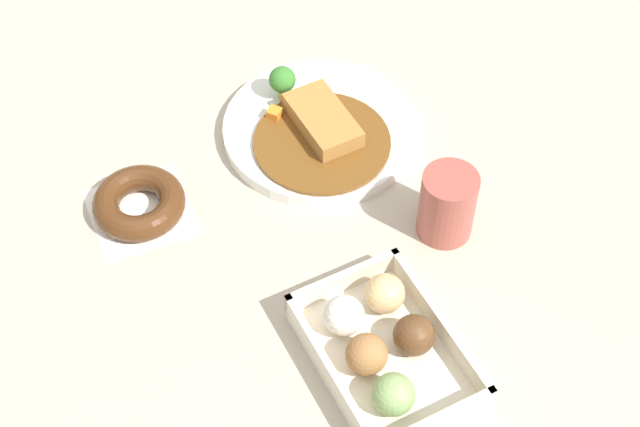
% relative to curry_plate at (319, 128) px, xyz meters
% --- Properties ---
extents(ground_plane, '(1.60, 1.60, 0.00)m').
position_rel_curry_plate_xyz_m(ground_plane, '(0.16, -0.14, -0.01)').
color(ground_plane, '#B2A893').
extents(curry_plate, '(0.26, 0.26, 0.07)m').
position_rel_curry_plate_xyz_m(curry_plate, '(0.00, 0.00, 0.00)').
color(curry_plate, white).
rests_on(curry_plate, ground_plane).
extents(donut_box, '(0.21, 0.15, 0.06)m').
position_rel_curry_plate_xyz_m(donut_box, '(0.33, -0.09, 0.01)').
color(donut_box, beige).
rests_on(donut_box, ground_plane).
extents(chocolate_ring_donut, '(0.13, 0.13, 0.04)m').
position_rel_curry_plate_xyz_m(chocolate_ring_donut, '(0.01, -0.26, 0.00)').
color(chocolate_ring_donut, white).
rests_on(chocolate_ring_donut, ground_plane).
extents(coffee_mug, '(0.07, 0.07, 0.09)m').
position_rel_curry_plate_xyz_m(coffee_mug, '(0.21, 0.06, 0.03)').
color(coffee_mug, '#9E4C42').
rests_on(coffee_mug, ground_plane).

